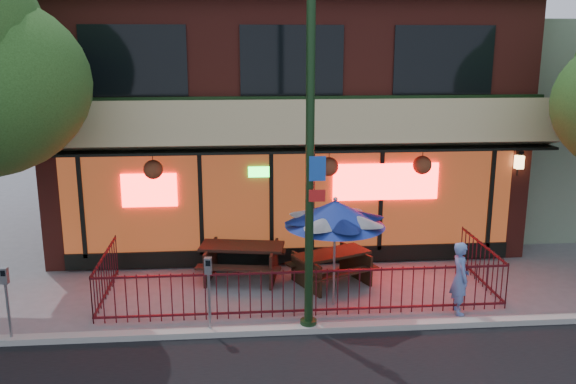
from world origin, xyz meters
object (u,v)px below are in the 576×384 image
at_px(street_light, 310,170).
at_px(parking_meter_far, 6,292).
at_px(patio_umbrella, 335,213).
at_px(picnic_table_right, 332,263).
at_px(pedestrian, 460,278).
at_px(picnic_table_left, 242,256).
at_px(parking_meter_near, 209,283).

bearing_deg(street_light, parking_meter_far, -179.20).
relative_size(street_light, patio_umbrella, 2.97).
bearing_deg(picnic_table_right, pedestrian, -37.26).
xyz_separation_m(picnic_table_left, picnic_table_right, (2.04, -0.48, -0.05)).
distance_m(picnic_table_right, parking_meter_near, 3.58).
distance_m(picnic_table_left, pedestrian, 4.94).
distance_m(picnic_table_right, parking_meter_far, 6.77).
bearing_deg(pedestrian, parking_meter_near, 97.43).
relative_size(street_light, picnic_table_left, 3.26).
height_order(picnic_table_left, parking_meter_near, parking_meter_near).
xyz_separation_m(picnic_table_right, parking_meter_far, (-6.32, -2.37, 0.51)).
height_order(street_light, pedestrian, street_light).
bearing_deg(street_light, picnic_table_left, 114.08).
relative_size(picnic_table_right, parking_meter_far, 1.45).
height_order(picnic_table_right, patio_umbrella, patio_umbrella).
bearing_deg(parking_meter_far, parking_meter_near, 0.90).
distance_m(patio_umbrella, parking_meter_near, 2.95).
xyz_separation_m(picnic_table_left, parking_meter_near, (-0.65, -2.79, 0.50)).
relative_size(patio_umbrella, parking_meter_far, 1.60).
bearing_deg(patio_umbrella, picnic_table_left, 138.71).
height_order(street_light, picnic_table_right, street_light).
relative_size(pedestrian, parking_meter_near, 0.99).
bearing_deg(parking_meter_far, picnic_table_left, 33.60).
relative_size(picnic_table_left, parking_meter_far, 1.46).
distance_m(picnic_table_left, picnic_table_right, 2.09).
bearing_deg(patio_umbrella, picnic_table_right, 83.45).
bearing_deg(street_light, pedestrian, 9.08).
relative_size(patio_umbrella, pedestrian, 1.56).
xyz_separation_m(patio_umbrella, parking_meter_far, (-6.19, -1.18, -1.01)).
bearing_deg(street_light, parking_meter_near, -179.39).
distance_m(pedestrian, parking_meter_near, 5.07).
distance_m(pedestrian, parking_meter_far, 8.70).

